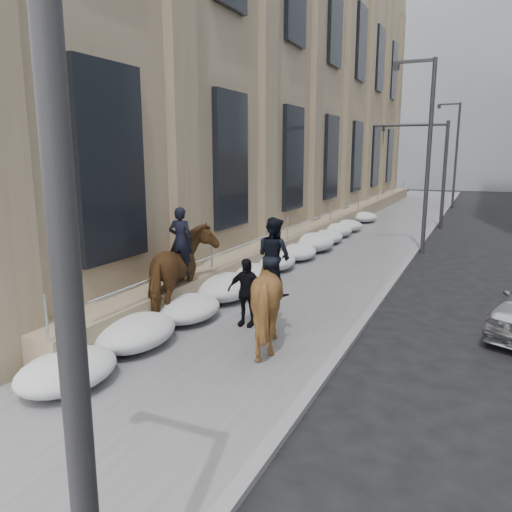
# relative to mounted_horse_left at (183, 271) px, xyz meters

# --- Properties ---
(ground) EXTENTS (140.00, 140.00, 0.00)m
(ground) POSITION_rel_mounted_horse_left_xyz_m (1.68, -2.28, -1.30)
(ground) COLOR black
(ground) RESTS_ON ground
(sidewalk) EXTENTS (5.00, 80.00, 0.12)m
(sidewalk) POSITION_rel_mounted_horse_left_xyz_m (1.68, 7.72, -1.24)
(sidewalk) COLOR #59595C
(sidewalk) RESTS_ON ground
(curb) EXTENTS (0.24, 80.00, 0.12)m
(curb) POSITION_rel_mounted_horse_left_xyz_m (4.30, 7.72, -1.24)
(curb) COLOR slate
(curb) RESTS_ON ground
(limestone_building) EXTENTS (6.10, 44.00, 18.00)m
(limestone_building) POSITION_rel_mounted_horse_left_xyz_m (-3.58, 17.68, 7.60)
(limestone_building) COLOR #948261
(limestone_building) RESTS_ON ground
(bg_building_mid) EXTENTS (30.00, 12.00, 28.00)m
(bg_building_mid) POSITION_rel_mounted_horse_left_xyz_m (5.68, 57.72, 12.70)
(bg_building_mid) COLOR slate
(bg_building_mid) RESTS_ON ground
(bg_building_far) EXTENTS (24.00, 12.00, 20.00)m
(bg_building_far) POSITION_rel_mounted_horse_left_xyz_m (-4.32, 69.72, 8.70)
(bg_building_far) COLOR gray
(bg_building_far) RESTS_ON ground
(streetlight_near) EXTENTS (1.71, 0.24, 8.00)m
(streetlight_near) POSITION_rel_mounted_horse_left_xyz_m (4.42, -8.28, 3.28)
(streetlight_near) COLOR #2D2D30
(streetlight_near) RESTS_ON ground
(streetlight_mid) EXTENTS (1.71, 0.24, 8.00)m
(streetlight_mid) POSITION_rel_mounted_horse_left_xyz_m (4.42, 11.72, 3.28)
(streetlight_mid) COLOR #2D2D30
(streetlight_mid) RESTS_ON ground
(streetlight_far) EXTENTS (1.71, 0.24, 8.00)m
(streetlight_far) POSITION_rel_mounted_horse_left_xyz_m (4.42, 31.72, 3.28)
(streetlight_far) COLOR #2D2D30
(streetlight_far) RESTS_ON ground
(traffic_signal) EXTENTS (4.10, 0.22, 6.00)m
(traffic_signal) POSITION_rel_mounted_horse_left_xyz_m (3.75, 19.72, 2.70)
(traffic_signal) COLOR #2D2D30
(traffic_signal) RESTS_ON ground
(snow_bank) EXTENTS (1.70, 18.10, 0.76)m
(snow_bank) POSITION_rel_mounted_horse_left_xyz_m (0.26, 5.82, -0.83)
(snow_bank) COLOR silver
(snow_bank) RESTS_ON sidewalk
(mounted_horse_left) EXTENTS (1.77, 2.90, 2.79)m
(mounted_horse_left) POSITION_rel_mounted_horse_left_xyz_m (0.00, 0.00, 0.00)
(mounted_horse_left) COLOR #472C15
(mounted_horse_left) RESTS_ON sidewalk
(mounted_horse_right) EXTENTS (2.47, 2.58, 2.77)m
(mounted_horse_right) POSITION_rel_mounted_horse_left_xyz_m (2.70, -0.77, 0.02)
(mounted_horse_right) COLOR #4E3016
(mounted_horse_right) RESTS_ON sidewalk
(pedestrian) EXTENTS (1.00, 0.45, 1.67)m
(pedestrian) POSITION_rel_mounted_horse_left_xyz_m (1.79, -0.01, -0.35)
(pedestrian) COLOR black
(pedestrian) RESTS_ON sidewalk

